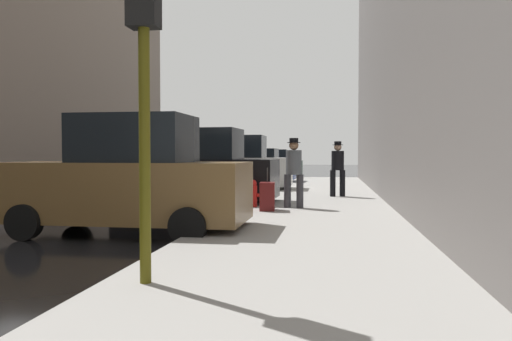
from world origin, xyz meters
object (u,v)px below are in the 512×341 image
(parked_black_suv, at_px, (198,171))
(rolling_suitcase, at_px, (267,196))
(parked_blue_sedan, at_px, (255,167))
(parked_white_van, at_px, (235,166))
(pedestrian_with_beanie, at_px, (294,169))
(pedestrian_with_fedora, at_px, (338,166))
(parked_dark_green_sedan, at_px, (269,165))
(parked_bronze_suv, at_px, (128,180))
(traffic_light, at_px, (144,37))
(fire_hydrant, at_px, (253,193))

(parked_black_suv, xyz_separation_m, rolling_suitcase, (2.27, -2.02, -0.54))
(parked_blue_sedan, height_order, rolling_suitcase, parked_blue_sedan)
(parked_white_van, height_order, pedestrian_with_beanie, parked_white_van)
(parked_blue_sedan, distance_m, pedestrian_with_beanie, 12.54)
(parked_white_van, xyz_separation_m, rolling_suitcase, (2.27, -7.50, -0.54))
(pedestrian_with_beanie, bearing_deg, pedestrian_with_fedora, 72.03)
(parked_blue_sedan, bearing_deg, rolling_suitcase, -80.01)
(parked_dark_green_sedan, bearing_deg, parked_blue_sedan, -90.00)
(parked_blue_sedan, bearing_deg, pedestrian_with_beanie, -76.80)
(parked_bronze_suv, distance_m, rolling_suitcase, 3.85)
(parked_dark_green_sedan, height_order, pedestrian_with_fedora, pedestrian_with_fedora)
(parked_black_suv, bearing_deg, pedestrian_with_fedora, 28.97)
(traffic_light, height_order, pedestrian_with_beanie, traffic_light)
(parked_dark_green_sedan, bearing_deg, traffic_light, -85.87)
(traffic_light, bearing_deg, pedestrian_with_beanie, 82.48)
(parked_black_suv, height_order, parked_dark_green_sedan, parked_black_suv)
(parked_bronze_suv, height_order, pedestrian_with_fedora, parked_bronze_suv)
(parked_bronze_suv, distance_m, parked_black_suv, 5.08)
(parked_black_suv, distance_m, parked_dark_green_sedan, 16.67)
(rolling_suitcase, bearing_deg, parked_white_van, 106.86)
(parked_white_van, bearing_deg, traffic_light, -82.69)
(parked_dark_green_sedan, distance_m, fire_hydrant, 18.05)
(pedestrian_with_fedora, bearing_deg, parked_black_suv, -151.03)
(parked_blue_sedan, height_order, pedestrian_with_beanie, pedestrian_with_beanie)
(traffic_light, distance_m, pedestrian_with_beanie, 7.89)
(rolling_suitcase, bearing_deg, pedestrian_with_beanie, 49.73)
(pedestrian_with_fedora, bearing_deg, parked_dark_green_sedan, 105.53)
(fire_hydrant, relative_size, pedestrian_with_beanie, 0.40)
(pedestrian_with_fedora, bearing_deg, fire_hydrant, -122.26)
(parked_bronze_suv, relative_size, parked_black_suv, 0.99)
(parked_bronze_suv, xyz_separation_m, parked_black_suv, (-0.00, 5.08, 0.00))
(pedestrian_with_beanie, xyz_separation_m, rolling_suitcase, (-0.59, -0.70, -0.65))
(parked_bronze_suv, bearing_deg, pedestrian_with_beanie, 52.66)
(parked_blue_sedan, relative_size, traffic_light, 1.19)
(traffic_light, distance_m, rolling_suitcase, 7.33)
(parked_black_suv, distance_m, pedestrian_with_fedora, 4.59)
(rolling_suitcase, bearing_deg, parked_black_suv, 138.31)
(parked_bronze_suv, bearing_deg, parked_blue_sedan, 90.00)
(fire_hydrant, height_order, rolling_suitcase, rolling_suitcase)
(parked_white_van, height_order, parked_dark_green_sedan, parked_white_van)
(parked_black_suv, height_order, parked_white_van, same)
(parked_bronze_suv, distance_m, pedestrian_with_fedora, 8.34)
(fire_hydrant, bearing_deg, parked_blue_sedan, 98.44)
(parked_white_van, relative_size, rolling_suitcase, 4.43)
(fire_hydrant, distance_m, pedestrian_with_fedora, 4.19)
(parked_black_suv, bearing_deg, parked_dark_green_sedan, 90.00)
(fire_hydrant, distance_m, pedestrian_with_beanie, 1.24)
(fire_hydrant, relative_size, traffic_light, 0.20)
(parked_white_van, relative_size, pedestrian_with_beanie, 2.59)
(parked_black_suv, height_order, pedestrian_with_beanie, parked_black_suv)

